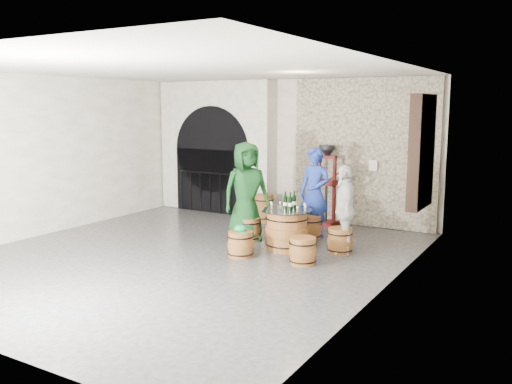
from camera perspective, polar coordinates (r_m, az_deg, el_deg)
The scene contains 30 objects.
ground at distance 9.59m, azimuth -7.38°, elevation -6.71°, with size 8.00×8.00×0.00m, color #2B2B2E.
wall_back at distance 12.67m, azimuth 3.67°, elevation 4.52°, with size 8.00×8.00×0.00m, color white.
wall_left at distance 11.77m, azimuth -21.16°, elevation 3.59°, with size 8.00×8.00×0.00m, color white.
wall_right at distance 7.66m, azimuth 13.52°, elevation 1.35°, with size 8.00×8.00×0.00m, color white.
ceiling at distance 9.26m, azimuth -7.79°, elevation 12.73°, with size 8.00×8.00×0.00m, color beige.
stone_facing_panel at distance 11.91m, azimuth 11.30°, elevation 4.08°, with size 3.20×0.12×3.18m, color #B0A88C.
arched_opening at distance 13.41m, azimuth -4.13°, elevation 4.69°, with size 3.10×0.60×3.19m.
shuttered_window at distance 9.97m, azimuth 16.99°, elevation 4.09°, with size 0.23×1.10×2.00m.
barrel_table at distance 9.89m, azimuth 3.27°, elevation -3.98°, with size 0.96×0.96×0.74m.
barrel_stool_left at distance 10.55m, azimuth -0.78°, elevation -3.93°, with size 0.46×0.46×0.45m.
barrel_stool_far at distance 10.76m, azimuth 5.71°, elevation -3.72°, with size 0.46×0.46×0.45m.
barrel_stool_right at distance 9.78m, azimuth 8.85°, elevation -5.08°, with size 0.46×0.46×0.45m.
barrel_stool_near_right at distance 9.02m, azimuth 4.95°, elevation -6.21°, with size 0.46×0.46×0.45m.
barrel_stool_near_left at distance 9.43m, azimuth -1.64°, elevation -5.51°, with size 0.46×0.46×0.45m.
green_cap at distance 9.36m, azimuth -1.64°, elevation -3.88°, with size 0.26×0.21×0.12m.
person_green at distance 10.45m, azimuth -1.03°, elevation 0.05°, with size 0.94×0.61×1.92m, color #0F3816.
person_blue at distance 10.79m, azimuth 6.18°, elevation -0.07°, with size 0.65×0.43×1.79m, color #1B3397.
person_white at distance 9.65m, azimuth 9.30°, elevation -1.82°, with size 0.93×0.39×1.59m, color silver.
wine_bottle_left at distance 9.81m, azimuth 3.11°, elevation -1.08°, with size 0.08×0.08×0.32m.
wine_bottle_center at distance 9.75m, azimuth 3.62°, elevation -1.15°, with size 0.08×0.08×0.32m.
wine_bottle_right at distance 9.91m, azimuth 4.04°, elevation -0.99°, with size 0.08×0.08×0.32m.
tasting_glass_a at distance 9.91m, azimuth 1.68°, elevation -1.45°, with size 0.05×0.05×0.10m, color #C47526, non-canonical shape.
tasting_glass_b at distance 9.73m, azimuth 5.22°, elevation -1.68°, with size 0.05×0.05×0.10m, color #C47526, non-canonical shape.
tasting_glass_c at distance 10.07m, azimuth 2.58°, elevation -1.29°, with size 0.05×0.05×0.10m, color #C47526, non-canonical shape.
tasting_glass_d at distance 9.95m, azimuth 5.14°, elevation -1.44°, with size 0.05×0.05×0.10m, color #C47526, non-canonical shape.
tasting_glass_e at distance 9.64m, azimuth 4.39°, elevation -1.77°, with size 0.05×0.05×0.10m, color #C47526, non-canonical shape.
tasting_glass_f at distance 10.08m, azimuth 1.62°, elevation -1.27°, with size 0.05×0.05×0.10m, color #C47526, non-canonical shape.
side_barrel at distance 12.26m, azimuth 0.83°, elevation -1.70°, with size 0.47×0.47×0.62m.
corking_press at distance 11.87m, azimuth 7.46°, elevation 1.36°, with size 0.73×0.42×1.76m.
control_box at distance 11.78m, azimuth 12.28°, elevation 2.77°, with size 0.18×0.10×0.22m, color silver.
Camera 1 is at (5.71, -7.26, 2.59)m, focal length 38.00 mm.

